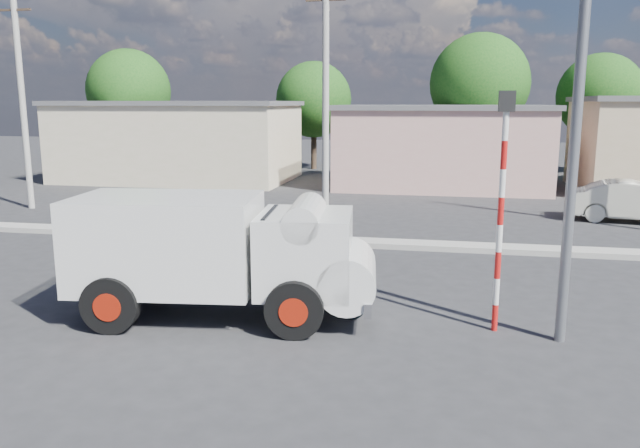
% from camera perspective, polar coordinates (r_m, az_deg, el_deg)
% --- Properties ---
extents(ground_plane, '(120.00, 120.00, 0.00)m').
position_cam_1_polar(ground_plane, '(10.96, -1.04, -11.25)').
color(ground_plane, '#2A2A2D').
rests_on(ground_plane, ground).
extents(median, '(40.00, 0.80, 0.16)m').
position_cam_1_polar(median, '(18.49, 4.26, -1.73)').
color(median, '#99968E').
rests_on(median, ground).
extents(truck, '(5.99, 2.84, 2.39)m').
position_cam_1_polar(truck, '(12.21, -8.78, -2.50)').
color(truck, black).
rests_on(truck, ground).
extents(bicycle, '(2.02, 1.21, 1.00)m').
position_cam_1_polar(bicycle, '(12.44, 0.19, -6.05)').
color(bicycle, black).
rests_on(bicycle, ground).
extents(cyclist, '(0.50, 0.62, 1.48)m').
position_cam_1_polar(cyclist, '(12.37, 0.19, -4.99)').
color(cyclist, silver).
rests_on(cyclist, ground).
extents(car_cream, '(4.56, 2.15, 1.45)m').
position_cam_1_polar(car_cream, '(24.64, 26.87, 1.83)').
color(car_cream, beige).
rests_on(car_cream, ground).
extents(traffic_pole, '(0.28, 0.18, 4.36)m').
position_cam_1_polar(traffic_pole, '(11.56, 16.29, 2.83)').
color(traffic_pole, red).
rests_on(traffic_pole, ground).
extents(streetlight, '(2.34, 0.22, 9.00)m').
position_cam_1_polar(streetlight, '(11.30, 21.98, 14.36)').
color(streetlight, slate).
rests_on(streetlight, ground).
extents(building_row, '(37.80, 7.30, 4.44)m').
position_cam_1_polar(building_row, '(31.99, 9.43, 7.27)').
color(building_row, beige).
rests_on(building_row, ground).
extents(tree_row, '(43.62, 7.43, 8.42)m').
position_cam_1_polar(tree_row, '(38.40, 13.97, 11.97)').
color(tree_row, '#38281E').
rests_on(tree_row, ground).
extents(utility_poles, '(35.40, 0.24, 8.00)m').
position_cam_1_polar(utility_poles, '(21.93, 14.35, 10.47)').
color(utility_poles, '#99968E').
rests_on(utility_poles, ground).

